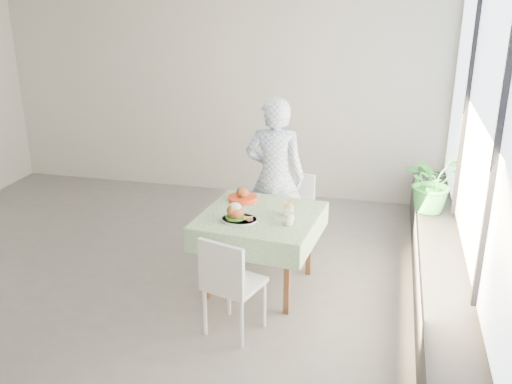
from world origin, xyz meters
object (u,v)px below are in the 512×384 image
(juice_cup_orange, at_px, (289,209))
(potted_plant, at_px, (432,181))
(chair_far, at_px, (291,227))
(chair_near, at_px, (234,303))
(main_dish, at_px, (237,215))
(diner, at_px, (275,177))
(cafe_table, at_px, (260,242))

(juice_cup_orange, distance_m, potted_plant, 1.68)
(chair_far, relative_size, chair_near, 0.94)
(main_dish, height_order, potted_plant, potted_plant)
(chair_far, bearing_deg, juice_cup_orange, -82.21)
(diner, bearing_deg, chair_far, -147.08)
(chair_near, xyz_separation_m, main_dish, (-0.13, 0.60, 0.53))
(chair_far, distance_m, main_dish, 1.23)
(diner, height_order, juice_cup_orange, diner)
(diner, distance_m, potted_plant, 1.62)
(main_dish, bearing_deg, cafe_table, 48.66)
(cafe_table, xyz_separation_m, diner, (-0.02, 0.75, 0.39))
(chair_near, distance_m, main_dish, 0.81)
(chair_far, xyz_separation_m, chair_near, (-0.18, -1.66, 0.02))
(cafe_table, relative_size, juice_cup_orange, 4.12)
(diner, bearing_deg, cafe_table, 89.12)
(main_dish, distance_m, potted_plant, 2.15)
(main_dish, bearing_deg, chair_far, 73.72)
(chair_far, height_order, juice_cup_orange, juice_cup_orange)
(main_dish, relative_size, juice_cup_orange, 1.17)
(main_dish, xyz_separation_m, potted_plant, (1.73, 1.27, 0.03))
(diner, bearing_deg, chair_near, 87.05)
(diner, xyz_separation_m, juice_cup_orange, (0.28, -0.72, -0.04))
(cafe_table, distance_m, potted_plant, 1.94)
(cafe_table, xyz_separation_m, juice_cup_orange, (0.26, 0.03, 0.35))
(cafe_table, distance_m, chair_far, 0.90)
(juice_cup_orange, height_order, potted_plant, potted_plant)
(cafe_table, xyz_separation_m, chair_far, (0.14, 0.87, -0.21))
(chair_far, xyz_separation_m, diner, (-0.16, -0.11, 0.59))
(potted_plant, bearing_deg, cafe_table, -145.15)
(cafe_table, relative_size, chair_near, 1.31)
(juice_cup_orange, bearing_deg, chair_near, -109.79)
(main_dish, bearing_deg, chair_near, -77.98)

